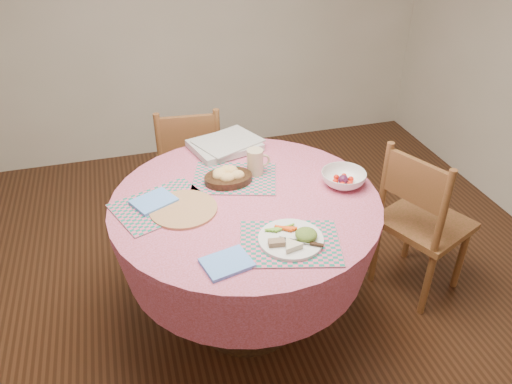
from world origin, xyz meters
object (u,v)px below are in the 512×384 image
at_px(latte_mug, 256,162).
at_px(fruit_bowl, 343,179).
at_px(dining_table, 246,233).
at_px(chair_back, 190,166).
at_px(chair_right, 421,220).
at_px(bread_bowl, 228,176).
at_px(dinner_plate, 293,238).
at_px(wicker_trivet, 183,209).

bearing_deg(latte_mug, fruit_bowl, -28.93).
bearing_deg(dining_table, chair_back, 98.28).
relative_size(chair_right, bread_bowl, 3.90).
distance_m(dining_table, fruit_bowl, 0.53).
bearing_deg(dinner_plate, wicker_trivet, 138.26).
bearing_deg(chair_back, dining_table, 103.73).
bearing_deg(fruit_bowl, dinner_plate, -137.10).
bearing_deg(fruit_bowl, wicker_trivet, -179.72).
distance_m(chair_right, dinner_plate, 0.95).
bearing_deg(wicker_trivet, chair_back, 79.87).
relative_size(chair_back, wicker_trivet, 2.93).
xyz_separation_m(dinner_plate, bread_bowl, (-0.15, 0.52, 0.02)).
bearing_deg(wicker_trivet, bread_bowl, 35.40).
bearing_deg(dinner_plate, fruit_bowl, 42.90).
height_order(chair_right, wicker_trivet, chair_right).
bearing_deg(dining_table, fruit_bowl, -0.66).
distance_m(dining_table, chair_right, 0.94).
relative_size(bread_bowl, latte_mug, 1.79).
xyz_separation_m(chair_right, chair_back, (-1.07, 0.91, -0.01)).
height_order(wicker_trivet, latte_mug, latte_mug).
xyz_separation_m(chair_right, dinner_plate, (-0.84, -0.32, 0.30)).
distance_m(chair_back, wicker_trivet, 0.95).
height_order(chair_back, bread_bowl, chair_back).
bearing_deg(fruit_bowl, dining_table, 179.34).
height_order(wicker_trivet, fruit_bowl, fruit_bowl).
distance_m(chair_right, bread_bowl, 1.05).
relative_size(dinner_plate, bread_bowl, 1.15).
height_order(wicker_trivet, dinner_plate, dinner_plate).
bearing_deg(fruit_bowl, latte_mug, 151.07).
bearing_deg(chair_back, chair_right, 144.86).
relative_size(dining_table, chair_right, 1.38).
distance_m(dining_table, dinner_plate, 0.43).
bearing_deg(dining_table, wicker_trivet, -178.16).
xyz_separation_m(latte_mug, fruit_bowl, (0.37, -0.21, -0.04)).
bearing_deg(fruit_bowl, chair_right, -3.87).
xyz_separation_m(chair_right, fruit_bowl, (-0.46, 0.03, 0.31)).
bearing_deg(wicker_trivet, chair_right, -1.28).
distance_m(chair_right, latte_mug, 0.94).
relative_size(dining_table, dinner_plate, 4.68).
relative_size(dinner_plate, latte_mug, 2.07).
bearing_deg(fruit_bowl, chair_back, 124.54).
distance_m(chair_right, chair_back, 1.40).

